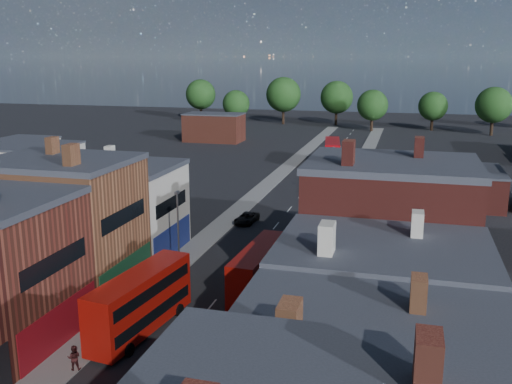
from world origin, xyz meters
The scene contains 12 objects.
pavement_west centered at (-6.50, 50.00, 0.06)m, with size 3.00×200.00×0.12m, color gray.
pavement_east centered at (6.50, 50.00, 0.06)m, with size 3.00×200.00×0.12m, color gray.
lamp_post_2 centered at (-5.20, 30.00, 4.70)m, with size 0.25×0.70×8.12m.
lamp_post_3 centered at (5.20, 60.00, 4.70)m, with size 0.25×0.70×8.12m.
bus_0 centered at (-3.50, 18.56, 2.51)m, with size 3.79×10.98×4.65m.
bus_1 centered at (3.31, 27.19, 2.37)m, with size 3.00×10.28×4.39m.
bus_2 centered at (1.50, 87.41, 2.73)m, with size 4.25×11.98×5.06m.
car_1 centered at (1.20, 14.00, 0.62)m, with size 1.31×3.76×1.24m, color #121652.
car_2 centered at (-3.80, 48.23, 0.63)m, with size 2.10×4.56×1.27m, color black.
car_3 centered at (1.85, 64.95, 0.53)m, with size 1.50×3.68×1.07m, color silver.
ped_1 centered at (-5.30, 12.35, 0.97)m, with size 0.83×0.46×1.71m, color #40191A.
ped_3 centered at (7.68, 26.63, 0.93)m, with size 0.95×0.43×1.62m, color #5B584E.
Camera 1 is at (14.95, -17.10, 20.13)m, focal length 40.00 mm.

